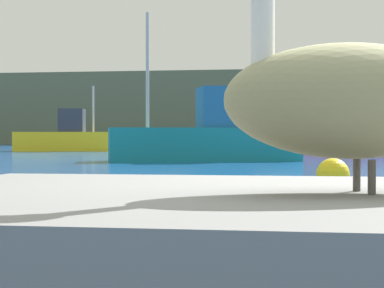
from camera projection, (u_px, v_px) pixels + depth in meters
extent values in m
cube|color=#5B664C|center=(297.00, 110.00, 71.24)|extent=(140.00, 13.79, 7.36)
cube|color=gray|center=(351.00, 283.00, 2.58)|extent=(3.72, 2.16, 0.69)
ellipsoid|color=gray|center=(352.00, 101.00, 2.57)|extent=(1.07, 0.70, 0.44)
cylinder|color=white|center=(263.00, 33.00, 2.53)|extent=(0.09, 0.09, 0.38)
cylinder|color=#4C4742|center=(372.00, 177.00, 2.50)|extent=(0.03, 0.03, 0.13)
cylinder|color=#4C4742|center=(357.00, 175.00, 2.66)|extent=(0.03, 0.03, 0.13)
cube|color=red|center=(370.00, 143.00, 34.38)|extent=(7.87, 4.06, 1.08)
cube|color=silver|center=(376.00, 117.00, 34.40)|extent=(2.48, 2.39, 1.61)
cylinder|color=#B2B2B2|center=(327.00, 97.00, 34.13)|extent=(0.12, 0.12, 3.63)
cylinder|color=#3F382D|center=(301.00, 126.00, 34.01)|extent=(0.10, 0.10, 0.70)
cube|color=yellow|center=(64.00, 142.00, 39.50)|extent=(5.90, 2.79, 1.13)
cube|color=#2D333D|center=(72.00, 120.00, 39.49)|extent=(1.68, 1.77, 1.35)
cylinder|color=#B2B2B2|center=(93.00, 109.00, 39.52)|extent=(0.12, 0.12, 2.71)
cube|color=teal|center=(204.00, 144.00, 24.16)|extent=(7.06, 3.94, 1.19)
cube|color=#1E6099|center=(224.00, 108.00, 24.25)|extent=(2.20, 2.07, 1.46)
cylinder|color=#B2B2B2|center=(147.00, 70.00, 23.81)|extent=(0.12, 0.12, 4.08)
sphere|color=yellow|center=(333.00, 175.00, 10.99)|extent=(0.55, 0.55, 0.55)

